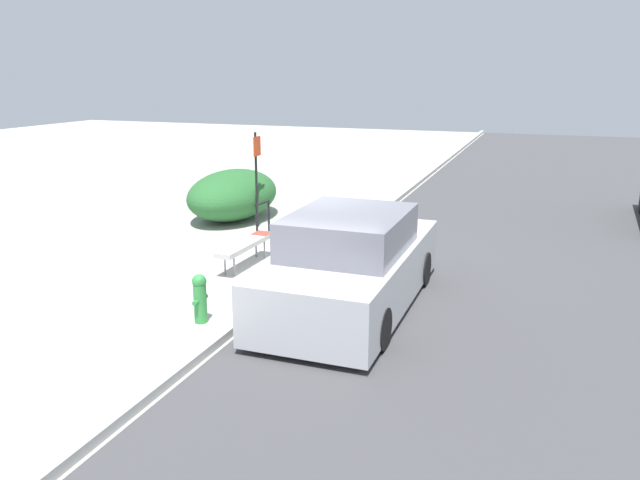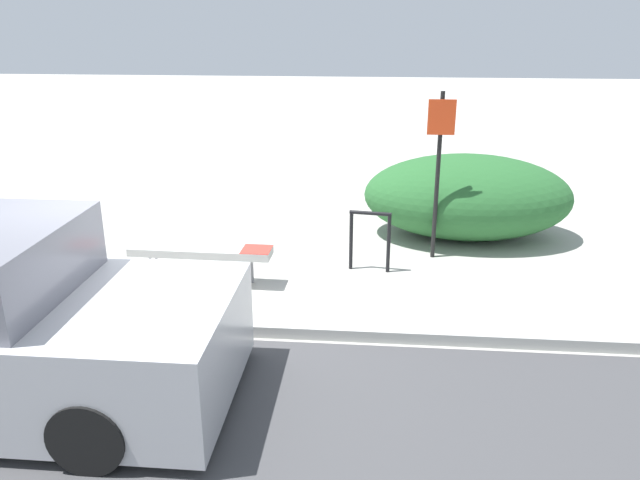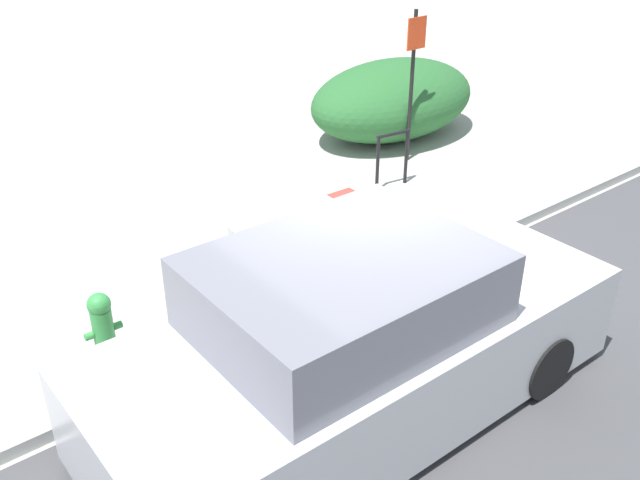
% 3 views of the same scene
% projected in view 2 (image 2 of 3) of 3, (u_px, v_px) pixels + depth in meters
% --- Properties ---
extents(ground_plane, '(60.00, 60.00, 0.00)m').
position_uv_depth(ground_plane, '(160.00, 329.00, 6.78)').
color(ground_plane, '#ADAAA3').
extents(curb, '(60.00, 0.20, 0.13)m').
position_uv_depth(curb, '(159.00, 324.00, 6.76)').
color(curb, '#A8A8A3').
rests_on(curb, ground_plane).
extents(bench, '(1.80, 0.39, 0.50)m').
position_uv_depth(bench, '(201.00, 252.00, 7.81)').
color(bench, gray).
rests_on(bench, ground_plane).
extents(bike_rack, '(0.55, 0.12, 0.83)m').
position_uv_depth(bike_rack, '(370.00, 235.00, 8.19)').
color(bike_rack, black).
rests_on(bike_rack, ground_plane).
extents(sign_post, '(0.36, 0.08, 2.30)m').
position_uv_depth(sign_post, '(439.00, 161.00, 8.35)').
color(sign_post, black).
rests_on(sign_post, ground_plane).
extents(shrub_hedge, '(3.12, 1.99, 1.26)m').
position_uv_depth(shrub_hedge, '(467.00, 196.00, 9.46)').
color(shrub_hedge, '#28602D').
rests_on(shrub_hedge, ground_plane).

